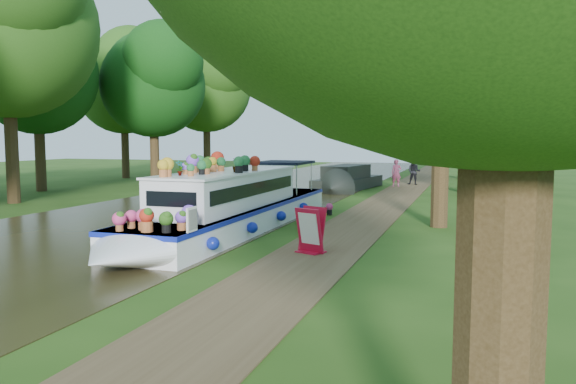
{
  "coord_description": "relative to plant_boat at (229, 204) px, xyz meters",
  "views": [
    {
      "loc": [
        4.83,
        -15.62,
        2.87
      ],
      "look_at": [
        -0.32,
        -0.12,
        1.3
      ],
      "focal_mm": 35.0,
      "sensor_mm": 36.0,
      "label": 1
    }
  ],
  "objects": [
    {
      "name": "ground",
      "position": [
        2.25,
        0.03,
        -0.85
      ],
      "size": [
        100.0,
        100.0,
        0.0
      ],
      "primitive_type": "plane",
      "color": "#214110",
      "rests_on": "ground"
    },
    {
      "name": "canal_water",
      "position": [
        -3.75,
        0.03,
        -0.84
      ],
      "size": [
        10.0,
        100.0,
        0.02
      ],
      "primitive_type": "cube",
      "color": "#2A2612",
      "rests_on": "ground"
    },
    {
      "name": "towpath",
      "position": [
        3.45,
        0.03,
        -0.84
      ],
      "size": [
        2.2,
        100.0,
        0.03
      ],
      "primitive_type": "cube",
      "color": "#4E3B24",
      "rests_on": "ground"
    },
    {
      "name": "plant_boat",
      "position": [
        0.0,
        0.0,
        0.0
      ],
      "size": [
        2.29,
        13.52,
        2.27
      ],
      "color": "white",
      "rests_on": "canal_water"
    },
    {
      "name": "tree_near_overhang",
      "position": [
        6.04,
        3.09,
        5.75
      ],
      "size": [
        5.52,
        5.28,
        8.99
      ],
      "color": "#332311",
      "rests_on": "ground"
    },
    {
      "name": "tree_near_mid",
      "position": [
        6.73,
        15.11,
        5.58
      ],
      "size": [
        6.9,
        6.6,
        9.4
      ],
      "color": "#332311",
      "rests_on": "ground"
    },
    {
      "name": "tree_near_far",
      "position": [
        6.23,
        26.11,
        6.2
      ],
      "size": [
        7.59,
        7.26,
        10.3
      ],
      "color": "#332311",
      "rests_on": "ground"
    },
    {
      "name": "tree_far_b",
      "position": [
        -12.27,
        4.13,
        7.42
      ],
      "size": [
        8.97,
        8.58,
        12.11
      ],
      "color": "#332311",
      "rests_on": "ground"
    },
    {
      "name": "tree_far_c",
      "position": [
        -11.27,
        14.11,
        5.67
      ],
      "size": [
        7.13,
        6.82,
        9.59
      ],
      "color": "#332311",
      "rests_on": "ground"
    },
    {
      "name": "tree_far_d",
      "position": [
        -12.77,
        24.12,
        6.55
      ],
      "size": [
        8.05,
        7.7,
        10.85
      ],
      "color": "#332311",
      "rests_on": "ground"
    },
    {
      "name": "tree_far_g",
      "position": [
        -15.27,
        9.11,
        5.93
      ],
      "size": [
        7.36,
        7.04,
        9.95
      ],
      "color": "#332311",
      "rests_on": "ground"
    },
    {
      "name": "tree_far_h",
      "position": [
        -16.77,
        19.12,
        6.28
      ],
      "size": [
        7.82,
        7.48,
        10.49
      ],
      "color": "#332311",
      "rests_on": "ground"
    },
    {
      "name": "second_boat",
      "position": [
        0.34,
        15.1,
        -0.3
      ],
      "size": [
        2.96,
        7.25,
        1.35
      ],
      "rotation": [
        0.0,
        0.0,
        -0.16
      ],
      "color": "black",
      "rests_on": "canal_water"
    },
    {
      "name": "sandwich_board",
      "position": [
        3.27,
        -2.35,
        -0.31
      ],
      "size": [
        0.77,
        0.79,
        1.13
      ],
      "rotation": [
        0.0,
        0.0,
        -0.37
      ],
      "color": "red",
      "rests_on": "towpath"
    },
    {
      "name": "pedestrian_pink",
      "position": [
        2.76,
        17.65,
        -0.02
      ],
      "size": [
        0.66,
        0.52,
        1.6
      ],
      "primitive_type": "imported",
      "rotation": [
        0.0,
        0.0,
        0.26
      ],
      "color": "#C35081",
      "rests_on": "towpath"
    },
    {
      "name": "pedestrian_dark",
      "position": [
        3.6,
        19.3,
        -0.01
      ],
      "size": [
        0.85,
        0.7,
        1.63
      ],
      "primitive_type": "imported",
      "rotation": [
        0.0,
        0.0,
        -0.11
      ],
      "color": "black",
      "rests_on": "towpath"
    },
    {
      "name": "verge_plant",
      "position": [
        1.65,
        2.32,
        -0.62
      ],
      "size": [
        0.42,
        0.37,
        0.46
      ],
      "primitive_type": "imported",
      "rotation": [
        0.0,
        0.0,
        -0.01
      ],
      "color": "#1D621E",
      "rests_on": "ground"
    }
  ]
}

